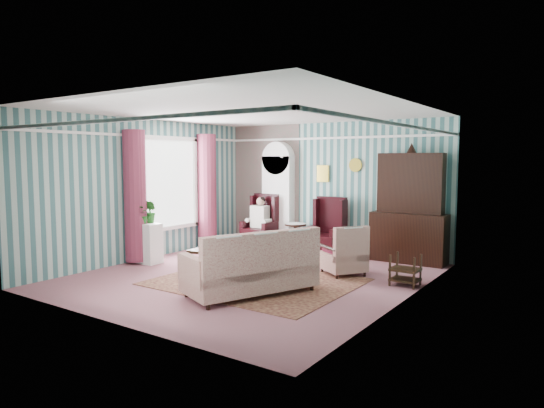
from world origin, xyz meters
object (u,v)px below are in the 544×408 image
Objects in this scene: bookcase at (278,199)px; seated_woman at (260,222)px; round_side_table at (295,237)px; floral_armchair at (343,246)px; dresser_hutch at (409,204)px; wingback_left at (260,221)px; sofa at (250,258)px; wingback_right at (325,226)px; nest_table at (405,269)px; coffee_table at (215,262)px; plant_stand at (147,243)px.

bookcase is 1.90× the size of seated_woman.
round_side_table is 2.54m from floral_armchair.
bookcase is 0.95× the size of dresser_hutch.
wingback_left is 4.06m from sofa.
dresser_hutch is 1.89× the size of wingback_right.
bookcase is at bearing 159.73° from round_side_table.
nest_table is (0.57, -1.82, -0.91)m from dresser_hutch.
round_side_table reaches higher than nest_table.
coffee_table is (0.65, -3.03, -0.91)m from bookcase.
coffee_table is at bearing -77.90° from bookcase.
plant_stand is (-0.80, -2.75, -0.19)m from seated_woman.
dresser_hutch reaches higher than sofa.
floral_armchair is (2.88, -1.42, -0.07)m from seated_woman.
plant_stand is at bearing -108.49° from bookcase.
floral_armchair is 1.09× the size of coffee_table.
wingback_right is at bearing 47.16° from plant_stand.
dresser_hutch reaches higher than bookcase.
dresser_hutch reaches higher than wingback_right.
plant_stand is 0.77× the size of floral_armchair.
coffee_table is at bearing -107.82° from wingback_right.
dresser_hutch reaches higher than round_side_table.
seated_woman is 2.19× the size of nest_table.
seated_woman is 1.47× the size of plant_stand.
round_side_table is at bearing 86.01° from floral_armchair.
coffee_table is (-3.17, -1.09, -0.06)m from nest_table.
wingback_left is at bearing 0.00° from seated_woman.
plant_stand is at bearing -176.43° from coffee_table.
sofa is at bearing -81.45° from wingback_right.
dresser_hutch is 1.92m from floral_armchair.
wingback_left is 2.87m from plant_stand.
round_side_table is (-0.85, 0.15, -0.33)m from wingback_right.
wingback_left reaches higher than coffee_table.
bookcase reaches higher than wingback_right.
wingback_right is 1.20× the size of floral_armchair.
nest_table is 3.35m from coffee_table.
sofa is (3.06, -0.63, 0.15)m from plant_stand.
round_side_table is at bearing 151.80° from nest_table.
plant_stand is at bearing -120.38° from round_side_table.
wingback_right is 0.92m from round_side_table.
coffee_table is (-1.98, -1.22, -0.31)m from floral_armchair.
bookcase is at bearing 71.51° from plant_stand.
wingback_left is at bearing 56.58° from sofa.
sofa is (2.26, -3.38, -0.04)m from seated_woman.
round_side_table is at bearing 90.01° from coffee_table.
sofa is 2.05m from floral_armchair.
floral_armchair is (1.98, -1.57, 0.22)m from round_side_table.
nest_table is at bearing -21.91° from sofa.
round_side_table is at bearing -177.36° from dresser_hutch.
bookcase is at bearing 102.10° from coffee_table.
floral_armchair reaches higher than plant_stand.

